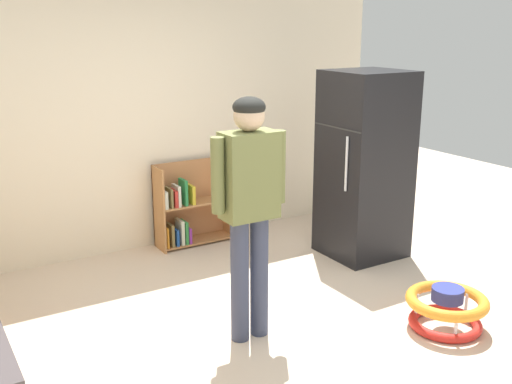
{
  "coord_description": "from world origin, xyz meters",
  "views": [
    {
      "loc": [
        -2.16,
        -3.23,
        2.2
      ],
      "look_at": [
        0.1,
        0.51,
        0.97
      ],
      "focal_mm": 42.3,
      "sensor_mm": 36.0,
      "label": 1
    }
  ],
  "objects_px": {
    "refrigerator": "(365,165)",
    "baby_walker": "(446,308)",
    "standing_person": "(249,197)",
    "bookshelf": "(188,209)"
  },
  "relations": [
    {
      "from": "refrigerator",
      "to": "bookshelf",
      "type": "bearing_deg",
      "value": 140.02
    },
    {
      "from": "bookshelf",
      "to": "standing_person",
      "type": "bearing_deg",
      "value": -102.51
    },
    {
      "from": "refrigerator",
      "to": "baby_walker",
      "type": "height_order",
      "value": "refrigerator"
    },
    {
      "from": "refrigerator",
      "to": "baby_walker",
      "type": "bearing_deg",
      "value": -107.11
    },
    {
      "from": "refrigerator",
      "to": "baby_walker",
      "type": "relative_size",
      "value": 2.95
    },
    {
      "from": "standing_person",
      "to": "baby_walker",
      "type": "height_order",
      "value": "standing_person"
    },
    {
      "from": "refrigerator",
      "to": "baby_walker",
      "type": "distance_m",
      "value": 1.73
    },
    {
      "from": "baby_walker",
      "to": "standing_person",
      "type": "bearing_deg",
      "value": 153.84
    },
    {
      "from": "standing_person",
      "to": "baby_walker",
      "type": "relative_size",
      "value": 2.88
    },
    {
      "from": "refrigerator",
      "to": "standing_person",
      "type": "relative_size",
      "value": 1.02
    }
  ]
}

